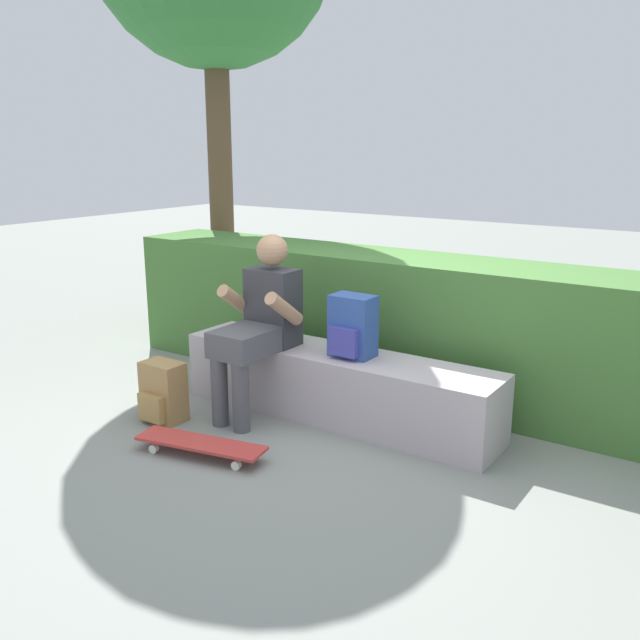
{
  "coord_description": "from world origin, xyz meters",
  "views": [
    {
      "loc": [
        2.35,
        -3.32,
        1.8
      ],
      "look_at": [
        -0.27,
        0.52,
        0.59
      ],
      "focal_mm": 38.73,
      "sensor_mm": 36.0,
      "label": 1
    }
  ],
  "objects_px": {
    "person_skater": "(260,320)",
    "backpack_on_bench": "(352,327)",
    "bench_main": "(336,385)",
    "skateboard_near_person": "(201,444)",
    "backpack_on_ground": "(163,393)"
  },
  "relations": [
    {
      "from": "person_skater",
      "to": "skateboard_near_person",
      "type": "distance_m",
      "value": 0.94
    },
    {
      "from": "bench_main",
      "to": "backpack_on_ground",
      "type": "relative_size",
      "value": 5.59
    },
    {
      "from": "skateboard_near_person",
      "to": "backpack_on_ground",
      "type": "bearing_deg",
      "value": 156.23
    },
    {
      "from": "bench_main",
      "to": "backpack_on_bench",
      "type": "height_order",
      "value": "backpack_on_bench"
    },
    {
      "from": "person_skater",
      "to": "skateboard_near_person",
      "type": "relative_size",
      "value": 1.46
    },
    {
      "from": "bench_main",
      "to": "skateboard_near_person",
      "type": "bearing_deg",
      "value": -109.81
    },
    {
      "from": "skateboard_near_person",
      "to": "backpack_on_ground",
      "type": "xyz_separation_m",
      "value": [
        -0.58,
        0.26,
        0.12
      ]
    },
    {
      "from": "backpack_on_bench",
      "to": "person_skater",
      "type": "bearing_deg",
      "value": -160.77
    },
    {
      "from": "backpack_on_bench",
      "to": "backpack_on_ground",
      "type": "bearing_deg",
      "value": -146.94
    },
    {
      "from": "skateboard_near_person",
      "to": "bench_main",
      "type": "bearing_deg",
      "value": 70.19
    },
    {
      "from": "person_skater",
      "to": "backpack_on_bench",
      "type": "bearing_deg",
      "value": 19.23
    },
    {
      "from": "bench_main",
      "to": "person_skater",
      "type": "xyz_separation_m",
      "value": [
        -0.47,
        -0.22,
        0.43
      ]
    },
    {
      "from": "bench_main",
      "to": "skateboard_near_person",
      "type": "relative_size",
      "value": 2.71
    },
    {
      "from": "skateboard_near_person",
      "to": "backpack_on_bench",
      "type": "xyz_separation_m",
      "value": [
        0.46,
        0.93,
        0.57
      ]
    },
    {
      "from": "skateboard_near_person",
      "to": "backpack_on_bench",
      "type": "relative_size",
      "value": 2.06
    }
  ]
}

